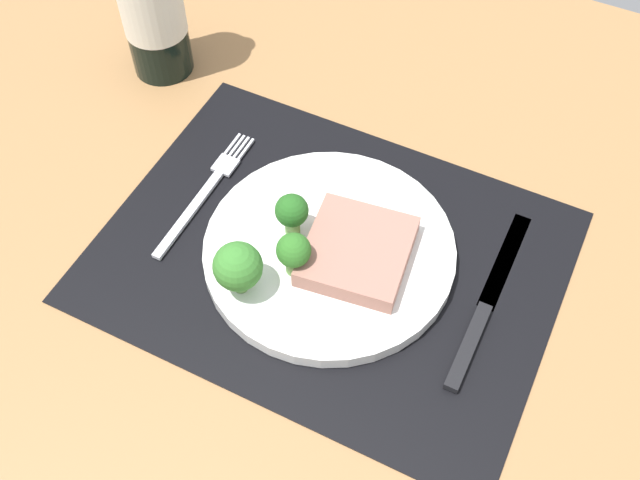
% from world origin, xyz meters
% --- Properties ---
extents(ground_plane, '(1.40, 1.10, 0.03)m').
position_xyz_m(ground_plane, '(0.00, 0.00, -0.01)').
color(ground_plane, '#996D42').
extents(placemat, '(0.47, 0.36, 0.00)m').
position_xyz_m(placemat, '(0.00, 0.00, 0.00)').
color(placemat, black).
rests_on(placemat, ground_plane).
extents(plate, '(0.26, 0.26, 0.02)m').
position_xyz_m(plate, '(0.00, 0.00, 0.01)').
color(plate, white).
rests_on(plate, placemat).
extents(steak, '(0.12, 0.12, 0.02)m').
position_xyz_m(steak, '(0.03, 0.00, 0.03)').
color(steak, '#9E6B5B').
rests_on(steak, plate).
extents(broccoli_front_edge, '(0.03, 0.03, 0.05)m').
position_xyz_m(broccoli_front_edge, '(-0.02, -0.04, 0.05)').
color(broccoli_front_edge, '#6B994C').
rests_on(broccoli_front_edge, plate).
extents(broccoli_back_left, '(0.05, 0.05, 0.06)m').
position_xyz_m(broccoli_back_left, '(-0.06, -0.08, 0.06)').
color(broccoli_back_left, '#5B8942').
rests_on(broccoli_back_left, plate).
extents(broccoli_near_steak, '(0.03, 0.03, 0.05)m').
position_xyz_m(broccoli_near_steak, '(-0.04, -0.00, 0.05)').
color(broccoli_near_steak, '#6B994C').
rests_on(broccoli_near_steak, plate).
extents(fork, '(0.02, 0.19, 0.01)m').
position_xyz_m(fork, '(-0.16, 0.01, 0.01)').
color(fork, silver).
rests_on(fork, placemat).
extents(knife, '(0.02, 0.23, 0.01)m').
position_xyz_m(knife, '(0.17, 0.01, 0.01)').
color(knife, black).
rests_on(knife, placemat).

